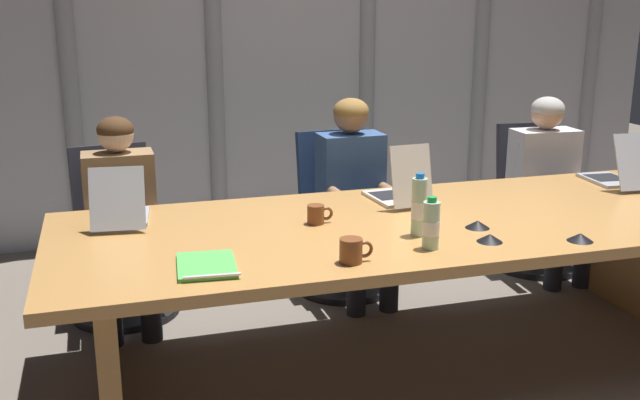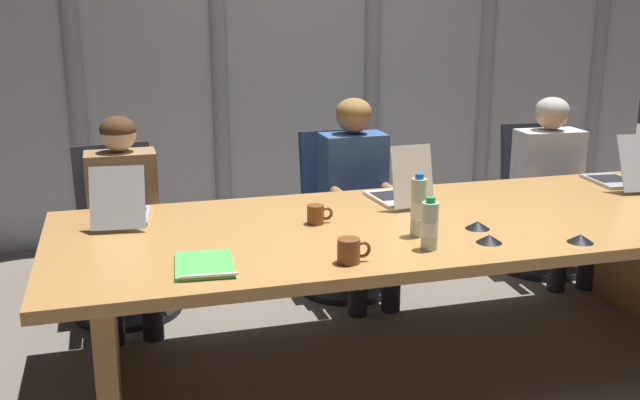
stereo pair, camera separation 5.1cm
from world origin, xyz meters
name	(u,v)px [view 2 (the right image)]	position (x,y,z in m)	size (l,w,h in m)	color
ground_plane	(415,361)	(0.00, 0.00, 0.00)	(12.21, 12.21, 0.00)	#6B6056
conference_table	(419,250)	(0.00, 0.00, 0.58)	(3.37, 1.25, 0.72)	#B77F42
curtain_backdrop	(296,19)	(0.00, 2.34, 1.59)	(6.11, 0.17, 3.19)	#B2B2B7
laptop_left_end	(122,210)	(-1.34, 0.35, 0.78)	(0.28, 0.42, 0.28)	#A8ADB7
laptop_left_mid	(400,191)	(0.02, 0.31, 0.79)	(0.24, 0.41, 0.32)	beige
laptop_center	(620,175)	(1.33, 0.31, 0.78)	(0.25, 0.47, 0.31)	#A8ADB7
office_chair_left_end	(123,252)	(-1.34, 1.06, 0.34)	(0.60, 0.61, 0.93)	#2D2D38
office_chair_left_mid	(344,231)	(-0.03, 1.06, 0.35)	(0.60, 0.60, 0.95)	navy
office_chair_center	(540,215)	(1.34, 1.06, 0.34)	(0.60, 0.60, 0.93)	#2D2D38
person_left_end	(124,209)	(-1.32, 0.90, 0.64)	(0.39, 0.55, 1.13)	olive
person_left_mid	(358,186)	(0.00, 0.91, 0.67)	(0.39, 0.55, 1.18)	#335184
person_center	(554,175)	(1.31, 0.91, 0.65)	(0.44, 0.56, 1.14)	silver
water_bottle_primary	(418,208)	(-0.11, -0.22, 0.85)	(0.07, 0.07, 0.28)	#ADD1B2
water_bottle_secondary	(430,226)	(-0.13, -0.40, 0.82)	(0.07, 0.07, 0.22)	#ADD1B2
coffee_mug_near	(317,214)	(-0.48, 0.08, 0.77)	(0.12, 0.08, 0.09)	brown
coffee_mug_far	(350,251)	(-0.50, -0.46, 0.77)	(0.14, 0.09, 0.10)	brown
conference_mic_left_side	(478,225)	(0.19, -0.20, 0.74)	(0.11, 0.11, 0.04)	black
conference_mic_middle	(489,239)	(0.15, -0.39, 0.74)	(0.11, 0.11, 0.04)	black
conference_mic_right_side	(580,238)	(0.52, -0.49, 0.74)	(0.11, 0.11, 0.04)	black
spiral_notepad	(204,265)	(-1.05, -0.36, 0.73)	(0.25, 0.32, 0.03)	#4CB74C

